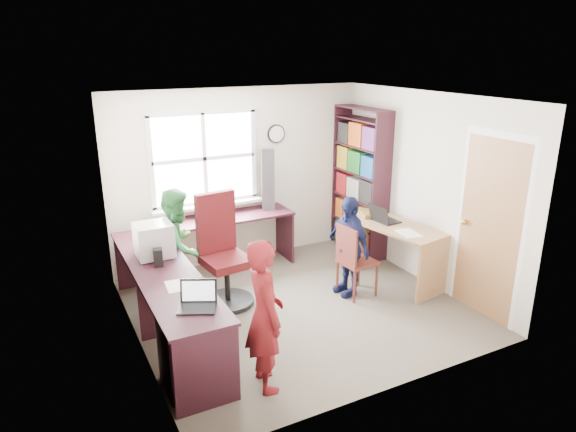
% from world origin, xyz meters
% --- Properties ---
extents(room, '(3.64, 3.44, 2.44)m').
position_xyz_m(room, '(0.01, 0.10, 1.22)').
color(room, '#4F483E').
rests_on(room, ground).
extents(l_desk, '(2.38, 2.95, 0.75)m').
position_xyz_m(l_desk, '(-1.31, -0.28, 0.46)').
color(l_desk, '#36151F').
rests_on(l_desk, ground).
extents(right_desk, '(0.83, 1.41, 0.76)m').
position_xyz_m(right_desk, '(1.43, 0.10, 0.55)').
color(right_desk, '#AB7F55').
rests_on(right_desk, ground).
extents(bookshelf, '(0.30, 1.02, 2.10)m').
position_xyz_m(bookshelf, '(1.65, 1.19, 1.00)').
color(bookshelf, '#36151F').
rests_on(bookshelf, ground).
extents(swivel_chair, '(0.67, 0.67, 1.31)m').
position_xyz_m(swivel_chair, '(-0.70, 0.55, 0.56)').
color(swivel_chair, black).
rests_on(swivel_chair, ground).
extents(wooden_chair, '(0.42, 0.42, 0.91)m').
position_xyz_m(wooden_chair, '(0.73, -0.03, 0.49)').
color(wooden_chair, '#5D271F').
rests_on(wooden_chair, ground).
extents(crt_monitor, '(0.38, 0.34, 0.37)m').
position_xyz_m(crt_monitor, '(-1.49, 0.46, 0.94)').
color(crt_monitor, silver).
rests_on(crt_monitor, l_desk).
extents(laptop_left, '(0.41, 0.38, 0.22)m').
position_xyz_m(laptop_left, '(-1.43, -0.81, 0.80)').
color(laptop_left, black).
rests_on(laptop_left, l_desk).
extents(laptop_right, '(0.31, 0.37, 0.23)m').
position_xyz_m(laptop_right, '(1.37, 0.26, 0.82)').
color(laptop_right, black).
rests_on(laptop_right, right_desk).
extents(speaker_a, '(0.11, 0.11, 0.19)m').
position_xyz_m(speaker_a, '(-1.52, 0.21, 0.84)').
color(speaker_a, black).
rests_on(speaker_a, l_desk).
extents(speaker_b, '(0.09, 0.09, 0.18)m').
position_xyz_m(speaker_b, '(-1.51, 0.87, 0.84)').
color(speaker_b, black).
rests_on(speaker_b, l_desk).
extents(cd_tower, '(0.21, 0.20, 0.86)m').
position_xyz_m(cd_tower, '(0.32, 1.48, 1.18)').
color(cd_tower, black).
rests_on(cd_tower, l_desk).
extents(game_box, '(0.38, 0.38, 0.06)m').
position_xyz_m(game_box, '(1.40, 0.52, 0.79)').
color(game_box, red).
rests_on(game_box, right_desk).
extents(paper_a, '(0.22, 0.29, 0.00)m').
position_xyz_m(paper_a, '(-1.48, -0.34, 0.75)').
color(paper_a, white).
rests_on(paper_a, l_desk).
extents(paper_b, '(0.26, 0.33, 0.00)m').
position_xyz_m(paper_b, '(1.38, -0.23, 0.76)').
color(paper_b, white).
rests_on(paper_b, right_desk).
extents(potted_plant, '(0.16, 0.13, 0.27)m').
position_xyz_m(potted_plant, '(-0.64, 1.49, 0.89)').
color(potted_plant, '#34762F').
rests_on(potted_plant, l_desk).
extents(person_red, '(0.39, 0.54, 1.39)m').
position_xyz_m(person_red, '(-0.94, -1.13, 0.69)').
color(person_red, maroon).
rests_on(person_red, ground).
extents(person_green, '(0.80, 0.85, 1.38)m').
position_xyz_m(person_green, '(-1.14, 0.80, 0.69)').
color(person_green, '#2D7034').
rests_on(person_green, ground).
extents(person_navy, '(0.34, 0.74, 1.24)m').
position_xyz_m(person_navy, '(0.72, 0.06, 0.62)').
color(person_navy, '#151A42').
rests_on(person_navy, ground).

